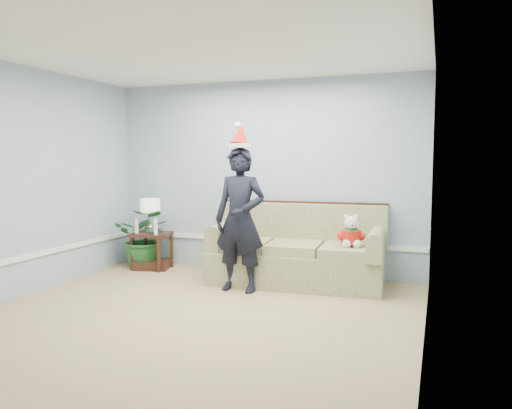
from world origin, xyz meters
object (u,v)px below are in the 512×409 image
object	(u,v)px
side_table	(152,255)
houseplant	(144,238)
man	(240,220)
table_lamp	(150,207)
sofa	(297,255)
teddy_bear	(351,235)

from	to	relation	value
side_table	houseplant	xyz separation A→B (m)	(-0.16, 0.05, 0.24)
houseplant	man	bearing A→B (deg)	-21.93
table_lamp	sofa	bearing A→B (deg)	-0.68
sofa	man	size ratio (longest dim) A/B	1.29
table_lamp	teddy_bear	world-z (taller)	table_lamp
houseplant	teddy_bear	xyz separation A→B (m)	(3.10, -0.26, 0.25)
houseplant	teddy_bear	distance (m)	3.12
side_table	sofa	bearing A→B (deg)	-1.64
side_table	teddy_bear	xyz separation A→B (m)	(2.94, -0.20, 0.48)
teddy_bear	man	bearing A→B (deg)	-175.15
sofa	side_table	size ratio (longest dim) A/B	3.48
man	teddy_bear	bearing A→B (deg)	23.11
side_table	houseplant	distance (m)	0.29
sofa	houseplant	xyz separation A→B (m)	(-2.39, 0.12, 0.08)
table_lamp	teddy_bear	xyz separation A→B (m)	(2.93, -0.17, -0.23)
sofa	houseplant	bearing A→B (deg)	173.79
sofa	table_lamp	bearing A→B (deg)	175.88
table_lamp	teddy_bear	distance (m)	2.94
man	houseplant	bearing A→B (deg)	160.12
sofa	teddy_bear	size ratio (longest dim) A/B	5.64
side_table	teddy_bear	distance (m)	2.98
sofa	man	world-z (taller)	man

